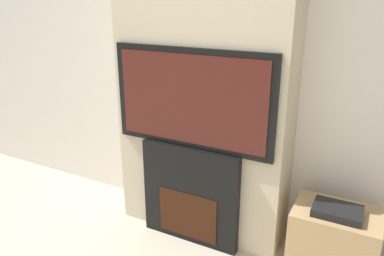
# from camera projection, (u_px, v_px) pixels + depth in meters

# --- Properties ---
(wall_back) EXTENTS (6.00, 0.06, 2.70)m
(wall_back) POSITION_uv_depth(u_px,v_px,m) (216.00, 55.00, 2.77)
(wall_back) COLOR silver
(wall_back) RESTS_ON ground_plane
(chimney_breast) EXTENTS (1.28, 0.35, 2.70)m
(chimney_breast) POSITION_uv_depth(u_px,v_px,m) (204.00, 59.00, 2.60)
(chimney_breast) COLOR beige
(chimney_breast) RESTS_ON ground_plane
(fireplace) EXTENTS (0.76, 0.15, 0.75)m
(fireplace) POSITION_uv_depth(u_px,v_px,m) (192.00, 194.00, 2.78)
(fireplace) COLOR black
(fireplace) RESTS_ON ground_plane
(television) EXTENTS (1.19, 0.07, 0.70)m
(television) POSITION_uv_depth(u_px,v_px,m) (192.00, 99.00, 2.53)
(television) COLOR black
(television) RESTS_ON fireplace
(media_stand) EXTENTS (0.53, 0.38, 0.53)m
(media_stand) POSITION_uv_depth(u_px,v_px,m) (333.00, 242.00, 2.44)
(media_stand) COLOR tan
(media_stand) RESTS_ON ground_plane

